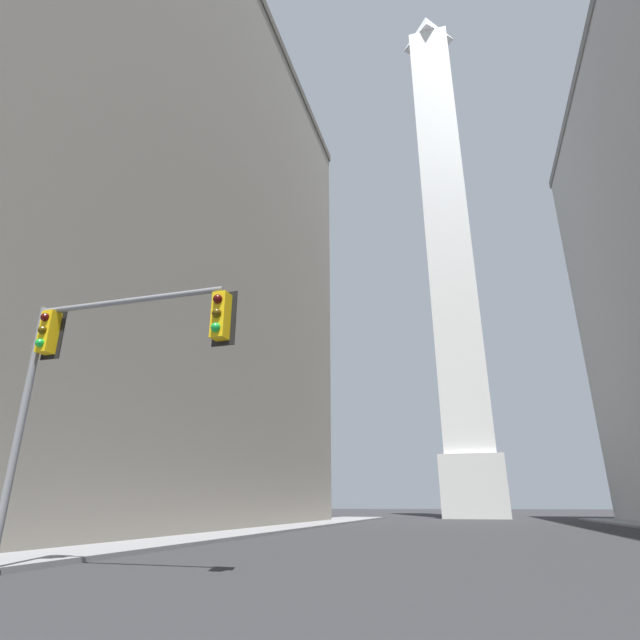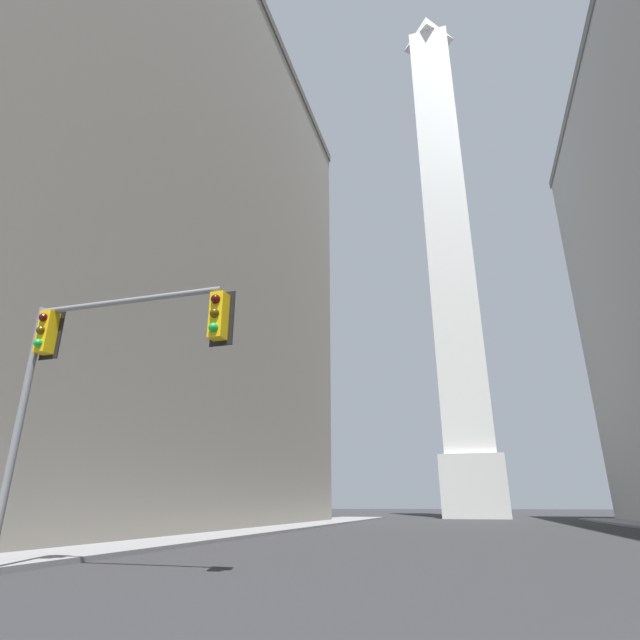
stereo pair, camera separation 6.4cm
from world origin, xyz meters
The scene contains 4 objects.
sidewalk_left centered at (-12.62, 22.77, 0.07)m, with size 5.00×75.91×0.15m, color gray.
building_left centered at (-27.67, 27.25, 21.03)m, with size 29.36×43.29×42.04m.
obelisk centered at (0.00, 63.26, 37.57)m, with size 7.23×7.23×78.50m.
traffic_light_near_left centered at (-8.43, 9.36, 4.79)m, with size 5.62×0.50×6.26m.
Camera 2 is at (0.11, -0.17, 1.45)m, focal length 28.00 mm.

